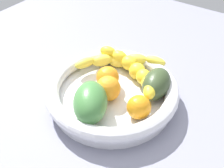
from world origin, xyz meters
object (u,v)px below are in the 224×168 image
at_px(banana_draped_left, 120,61).
at_px(avocado_dark, 156,84).
at_px(orange_front, 108,78).
at_px(fruit_bowl, 112,92).
at_px(banana_draped_right, 134,70).
at_px(orange_mid_left, 108,88).
at_px(orange_mid_right, 139,107).
at_px(mango_green, 90,102).

xyz_separation_m(banana_draped_left, avocado_dark, (0.03, 0.12, 0.01)).
relative_size(banana_draped_left, orange_front, 3.50).
relative_size(fruit_bowl, banana_draped_right, 1.46).
xyz_separation_m(fruit_bowl, orange_mid_left, (0.02, -0.00, 0.02)).
xyz_separation_m(orange_mid_right, avocado_dark, (-0.08, -0.00, 0.00)).
distance_m(banana_draped_right, avocado_dark, 0.07).
distance_m(orange_front, orange_mid_left, 0.04).
bearing_deg(banana_draped_left, orange_mid_right, 46.97).
xyz_separation_m(fruit_bowl, avocado_dark, (-0.06, 0.08, 0.02)).
relative_size(orange_mid_right, avocado_dark, 0.54).
relative_size(orange_front, mango_green, 0.49).
distance_m(orange_mid_right, mango_green, 0.10).
relative_size(orange_front, avocado_dark, 0.56).
xyz_separation_m(banana_draped_right, mango_green, (0.15, -0.01, 0.01)).
distance_m(fruit_bowl, banana_draped_left, 0.10).
bearing_deg(banana_draped_left, orange_mid_left, 20.34).
bearing_deg(orange_mid_left, mango_green, -0.51).
distance_m(fruit_bowl, banana_draped_right, 0.08).
bearing_deg(fruit_bowl, mango_green, -0.95).
height_order(banana_draped_left, orange_mid_right, orange_mid_right).
bearing_deg(orange_mid_left, orange_front, -144.19).
bearing_deg(avocado_dark, orange_mid_right, 2.65).
bearing_deg(fruit_bowl, banana_draped_right, 171.19).
xyz_separation_m(fruit_bowl, banana_draped_left, (-0.09, -0.04, 0.02)).
height_order(fruit_bowl, mango_green, mango_green).
bearing_deg(banana_draped_left, banana_draped_right, 71.20).
distance_m(orange_mid_left, avocado_dark, 0.11).
height_order(orange_front, mango_green, mango_green).
relative_size(orange_mid_left, avocado_dark, 0.59).
relative_size(banana_draped_left, banana_draped_right, 0.90).
height_order(orange_mid_right, avocado_dark, avocado_dark).
xyz_separation_m(banana_draped_right, orange_mid_right, (0.10, 0.07, -0.00)).
height_order(fruit_bowl, banana_draped_left, banana_draped_left).
bearing_deg(fruit_bowl, avocado_dark, 125.35).
bearing_deg(orange_mid_left, orange_mid_right, 83.80).
height_order(fruit_bowl, avocado_dark, avocado_dark).
relative_size(fruit_bowl, banana_draped_left, 1.62).
relative_size(fruit_bowl, orange_front, 5.66).
xyz_separation_m(orange_mid_right, mango_green, (0.05, -0.09, 0.01)).
bearing_deg(fruit_bowl, orange_front, -124.81).
relative_size(banana_draped_left, avocado_dark, 1.97).
height_order(banana_draped_left, banana_draped_right, banana_draped_right).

